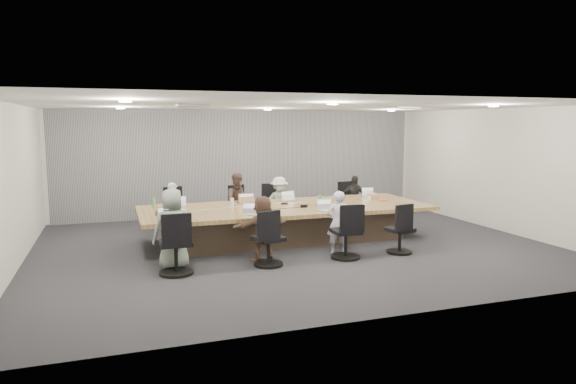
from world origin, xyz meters
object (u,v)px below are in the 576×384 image
object	(u,v)px
person_6	(338,223)
snack_packet	(384,200)
chair_5	(268,243)
person_4	(173,229)
person_5	(263,228)
laptop_6	(326,210)
laptop_1	(245,202)
chair_1	(236,211)
canvas_bag	(373,196)
chair_0	(172,214)
stapler	(304,206)
person_2	(279,202)
bottle_green_right	(320,202)
chair_4	(176,248)
chair_3	(348,206)
chair_7	(400,234)
chair_2	(275,209)
bottle_green_left	(154,203)
laptop_4	(169,220)
laptop_2	(287,200)
mug_brown	(158,213)
laptop_5	(254,215)
person_3	(354,199)
person_0	(173,209)
bottle_clear	(232,204)
laptop_0	(176,205)
conference_table	(286,222)
chair_6	(346,236)
person_1	(239,202)

from	to	relation	value
person_6	snack_packet	size ratio (longest dim) A/B	6.99
chair_5	person_4	distance (m)	1.64
person_5	laptop_6	world-z (taller)	person_5
laptop_1	chair_1	bearing A→B (deg)	-93.54
canvas_bag	laptop_1	bearing A→B (deg)	170.54
chair_0	stapler	size ratio (longest dim) A/B	5.74
laptop_1	person_2	xyz separation A→B (m)	(0.98, 0.55, -0.14)
bottle_green_right	chair_4	bearing A→B (deg)	-157.77
chair_0	person_4	distance (m)	3.08
chair_3	chair_7	world-z (taller)	chair_7
chair_2	canvas_bag	xyz separation A→B (m)	(1.91, -1.38, 0.41)
bottle_green_right	chair_0	bearing A→B (deg)	142.04
person_2	bottle_green_left	xyz separation A→B (m)	(-2.93, -0.76, 0.25)
person_2	laptop_4	xyz separation A→B (m)	(-2.77, -2.15, 0.14)
laptop_2	mug_brown	distance (m)	3.13
laptop_5	laptop_2	bearing A→B (deg)	67.90
person_5	person_3	bearing A→B (deg)	-152.06
person_0	stapler	world-z (taller)	person_0
canvas_bag	bottle_clear	bearing A→B (deg)	-173.59
laptop_0	laptop_4	world-z (taller)	same
chair_0	person_4	world-z (taller)	person_4
bottle_green_left	canvas_bag	xyz separation A→B (m)	(4.85, -0.27, -0.05)
conference_table	person_2	world-z (taller)	person_2
person_0	laptop_4	world-z (taller)	person_0
chair_7	bottle_clear	size ratio (longest dim) A/B	3.22
chair_3	mug_brown	xyz separation A→B (m)	(-4.88, -2.00, 0.42)
chair_4	mug_brown	distance (m)	1.45
chair_2	laptop_4	xyz separation A→B (m)	(-2.77, -2.50, 0.36)
bottle_green_right	bottle_clear	distance (m)	1.79
chair_6	mug_brown	distance (m)	3.53
conference_table	snack_packet	world-z (taller)	snack_packet
chair_4	person_1	world-z (taller)	person_1
laptop_0	laptop_6	bearing A→B (deg)	161.43
conference_table	person_3	bearing A→B (deg)	31.14
chair_6	person_5	world-z (taller)	person_5
chair_4	person_4	size ratio (longest dim) A/B	0.64
chair_3	chair_6	size ratio (longest dim) A/B	0.88
laptop_0	chair_7	bearing A→B (deg)	158.85
laptop_4	conference_table	bearing A→B (deg)	23.34
chair_5	person_6	bearing A→B (deg)	-0.92
canvas_bag	conference_table	bearing A→B (deg)	-171.74
laptop_1	laptop_6	size ratio (longest dim) A/B	1.10
person_2	mug_brown	distance (m)	3.37
laptop_2	chair_0	bearing A→B (deg)	-31.02
person_6	canvas_bag	world-z (taller)	person_6
laptop_1	chair_6	bearing A→B (deg)	113.17
chair_5	laptop_5	world-z (taller)	chair_5
chair_2	laptop_4	size ratio (longest dim) A/B	2.28
chair_0	stapler	bearing A→B (deg)	124.91
laptop_1	person_3	xyz separation A→B (m)	(2.93, 0.55, -0.16)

